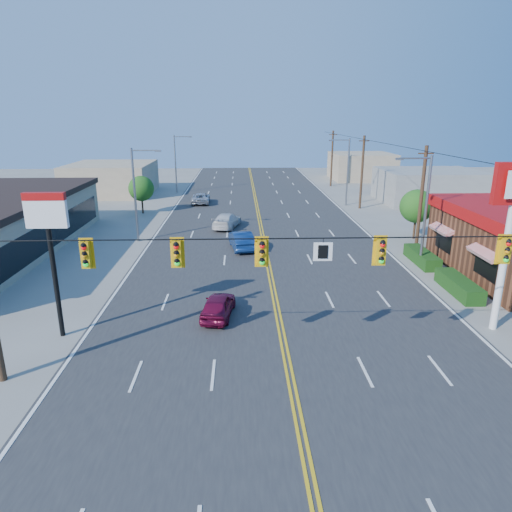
{
  "coord_description": "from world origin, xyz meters",
  "views": [
    {
      "loc": [
        -2.03,
        -17.03,
        10.56
      ],
      "look_at": [
        -1.07,
        10.04,
        2.2
      ],
      "focal_mm": 32.0,
      "sensor_mm": 36.0,
      "label": 1
    }
  ],
  "objects_px": {
    "signal_span": "(289,266)",
    "car_white": "(227,221)",
    "car_silver": "(201,199)",
    "pizza_hut_sign": "(49,235)",
    "car_magenta": "(218,306)",
    "car_blue": "(241,241)",
    "kfc_pylon": "(512,214)"
  },
  "relations": [
    {
      "from": "signal_span",
      "to": "car_blue",
      "type": "height_order",
      "value": "signal_span"
    },
    {
      "from": "pizza_hut_sign",
      "to": "kfc_pylon",
      "type": "bearing_deg",
      "value": 0.0
    },
    {
      "from": "car_magenta",
      "to": "car_blue",
      "type": "relative_size",
      "value": 0.84
    },
    {
      "from": "signal_span",
      "to": "pizza_hut_sign",
      "type": "xyz_separation_m",
      "value": [
        -10.88,
        4.0,
        0.3
      ]
    },
    {
      "from": "car_blue",
      "to": "car_silver",
      "type": "height_order",
      "value": "car_blue"
    },
    {
      "from": "pizza_hut_sign",
      "to": "car_blue",
      "type": "distance_m",
      "value": 18.16
    },
    {
      "from": "kfc_pylon",
      "to": "car_silver",
      "type": "relative_size",
      "value": 1.8
    },
    {
      "from": "car_silver",
      "to": "signal_span",
      "type": "bearing_deg",
      "value": 97.79
    },
    {
      "from": "car_blue",
      "to": "car_white",
      "type": "bearing_deg",
      "value": -88.49
    },
    {
      "from": "car_blue",
      "to": "car_white",
      "type": "distance_m",
      "value": 7.61
    },
    {
      "from": "pizza_hut_sign",
      "to": "car_white",
      "type": "height_order",
      "value": "pizza_hut_sign"
    },
    {
      "from": "car_magenta",
      "to": "signal_span",
      "type": "bearing_deg",
      "value": 126.26
    },
    {
      "from": "car_silver",
      "to": "car_magenta",
      "type": "bearing_deg",
      "value": 94.2
    },
    {
      "from": "car_silver",
      "to": "car_white",
      "type": "bearing_deg",
      "value": 103.45
    },
    {
      "from": "kfc_pylon",
      "to": "car_white",
      "type": "distance_m",
      "value": 27.29
    },
    {
      "from": "car_magenta",
      "to": "car_silver",
      "type": "distance_m",
      "value": 33.86
    },
    {
      "from": "signal_span",
      "to": "car_white",
      "type": "xyz_separation_m",
      "value": [
        -3.23,
        26.59,
        -4.18
      ]
    },
    {
      "from": "kfc_pylon",
      "to": "car_blue",
      "type": "xyz_separation_m",
      "value": [
        -12.95,
        15.11,
        -5.3
      ]
    },
    {
      "from": "car_magenta",
      "to": "car_silver",
      "type": "bearing_deg",
      "value": -75.81
    },
    {
      "from": "pizza_hut_sign",
      "to": "car_silver",
      "type": "distance_m",
      "value": 36.06
    },
    {
      "from": "kfc_pylon",
      "to": "car_silver",
      "type": "distance_m",
      "value": 40.17
    },
    {
      "from": "signal_span",
      "to": "car_white",
      "type": "distance_m",
      "value": 27.11
    },
    {
      "from": "car_silver",
      "to": "pizza_hut_sign",
      "type": "bearing_deg",
      "value": 81.48
    },
    {
      "from": "pizza_hut_sign",
      "to": "car_blue",
      "type": "height_order",
      "value": "pizza_hut_sign"
    },
    {
      "from": "signal_span",
      "to": "car_white",
      "type": "height_order",
      "value": "signal_span"
    },
    {
      "from": "signal_span",
      "to": "car_magenta",
      "type": "height_order",
      "value": "signal_span"
    },
    {
      "from": "car_blue",
      "to": "car_white",
      "type": "height_order",
      "value": "car_blue"
    },
    {
      "from": "pizza_hut_sign",
      "to": "car_white",
      "type": "xyz_separation_m",
      "value": [
        7.65,
        22.59,
        -4.48
      ]
    },
    {
      "from": "kfc_pylon",
      "to": "car_magenta",
      "type": "height_order",
      "value": "kfc_pylon"
    },
    {
      "from": "signal_span",
      "to": "car_silver",
      "type": "xyz_separation_m",
      "value": [
        -6.8,
        39.54,
        -4.23
      ]
    },
    {
      "from": "car_blue",
      "to": "car_silver",
      "type": "xyz_separation_m",
      "value": [
        -4.97,
        20.43,
        -0.08
      ]
    },
    {
      "from": "car_silver",
      "to": "car_blue",
      "type": "bearing_deg",
      "value": 101.7
    }
  ]
}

